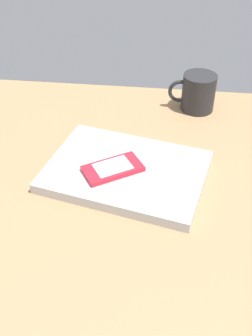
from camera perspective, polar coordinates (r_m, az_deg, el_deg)
The scene contains 4 objects.
desk_surface at distance 81.98cm, azimuth -0.95°, elevation -2.72°, with size 120.00×80.00×3.00cm, color #9E7751.
laptop_closed at distance 81.71cm, azimuth -0.00°, elevation -0.50°, with size 30.86×22.18×2.15cm, color #B7BABC.
cell_phone_on_laptop at distance 79.96cm, azimuth -1.86°, elevation -0.06°, with size 12.82×11.18×1.13cm.
coffee_mug at distance 103.31cm, azimuth 9.97°, elevation 10.35°, with size 11.53×8.14×9.14cm.
Camera 1 is at (-8.52, 60.77, 55.86)cm, focal length 43.67 mm.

